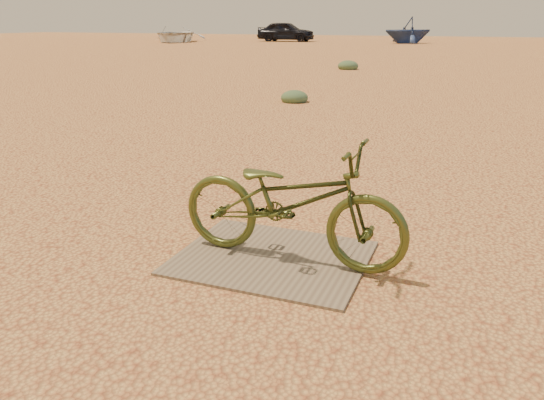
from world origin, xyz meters
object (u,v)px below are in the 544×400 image
(boat_near_left, at_px, (175,34))
(boat_far_left, at_px, (408,30))
(car, at_px, (286,31))
(bicycle, at_px, (291,201))
(plywood_board, at_px, (272,258))

(boat_near_left, xyz_separation_m, boat_far_left, (18.18, 4.37, 0.38))
(car, distance_m, boat_near_left, 9.27)
(boat_far_left, bearing_deg, car, -127.34)
(bicycle, distance_m, boat_far_left, 40.64)
(car, bearing_deg, boat_near_left, 117.74)
(plywood_board, xyz_separation_m, bicycle, (0.14, 0.01, 0.47))
(plywood_board, distance_m, car, 43.14)
(plywood_board, relative_size, car, 0.30)
(plywood_board, bearing_deg, boat_near_left, 122.23)
(plywood_board, distance_m, boat_far_left, 40.65)
(plywood_board, xyz_separation_m, boat_far_left, (-4.52, 40.38, 0.98))
(plywood_board, height_order, boat_near_left, boat_near_left)
(bicycle, xyz_separation_m, boat_far_left, (-4.67, 40.37, 0.51))
(bicycle, xyz_separation_m, boat_near_left, (-22.85, 36.00, 0.13))
(plywood_board, height_order, bicycle, bicycle)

